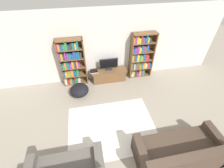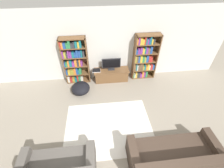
{
  "view_description": "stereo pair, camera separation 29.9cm",
  "coord_description": "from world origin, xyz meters",
  "px_view_note": "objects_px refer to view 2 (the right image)",
  "views": [
    {
      "loc": [
        -0.63,
        -0.59,
        3.75
      ],
      "look_at": [
        0.04,
        2.88,
        0.7
      ],
      "focal_mm": 24.0,
      "sensor_mm": 36.0,
      "label": 1
    },
    {
      "loc": [
        -0.34,
        -0.63,
        3.75
      ],
      "look_at": [
        0.04,
        2.88,
        0.7
      ],
      "focal_mm": 24.0,
      "sensor_mm": 36.0,
      "label": 2
    }
  ],
  "objects_px": {
    "tv_stand": "(111,75)",
    "television": "(111,64)",
    "bookshelf_left": "(75,61)",
    "beanbag_ottoman": "(81,88)",
    "couch_right_sofa": "(174,159)",
    "bookshelf_right": "(144,58)",
    "laptop": "(96,70)"
  },
  "relations": [
    {
      "from": "bookshelf_left",
      "to": "couch_right_sofa",
      "type": "bearing_deg",
      "value": -54.96
    },
    {
      "from": "tv_stand",
      "to": "bookshelf_left",
      "type": "bearing_deg",
      "value": 175.6
    },
    {
      "from": "television",
      "to": "beanbag_ottoman",
      "type": "height_order",
      "value": "television"
    },
    {
      "from": "bookshelf_left",
      "to": "beanbag_ottoman",
      "type": "height_order",
      "value": "bookshelf_left"
    },
    {
      "from": "tv_stand",
      "to": "beanbag_ottoman",
      "type": "height_order",
      "value": "tv_stand"
    },
    {
      "from": "couch_right_sofa",
      "to": "television",
      "type": "bearing_deg",
      "value": 107.91
    },
    {
      "from": "bookshelf_left",
      "to": "bookshelf_right",
      "type": "relative_size",
      "value": 1.0
    },
    {
      "from": "laptop",
      "to": "couch_right_sofa",
      "type": "xyz_separation_m",
      "value": [
        1.65,
        -3.31,
        -0.2
      ]
    },
    {
      "from": "bookshelf_left",
      "to": "laptop",
      "type": "relative_size",
      "value": 5.82
    },
    {
      "from": "beanbag_ottoman",
      "to": "couch_right_sofa",
      "type": "bearing_deg",
      "value": -50.3
    },
    {
      "from": "bookshelf_left",
      "to": "television",
      "type": "height_order",
      "value": "bookshelf_left"
    },
    {
      "from": "bookshelf_left",
      "to": "bookshelf_right",
      "type": "height_order",
      "value": "same"
    },
    {
      "from": "bookshelf_right",
      "to": "tv_stand",
      "type": "height_order",
      "value": "bookshelf_right"
    },
    {
      "from": "beanbag_ottoman",
      "to": "bookshelf_right",
      "type": "bearing_deg",
      "value": 16.48
    },
    {
      "from": "tv_stand",
      "to": "beanbag_ottoman",
      "type": "xyz_separation_m",
      "value": [
        -1.16,
        -0.6,
        -0.04
      ]
    },
    {
      "from": "beanbag_ottoman",
      "to": "bookshelf_left",
      "type": "bearing_deg",
      "value": 101.81
    },
    {
      "from": "television",
      "to": "couch_right_sofa",
      "type": "height_order",
      "value": "television"
    },
    {
      "from": "tv_stand",
      "to": "laptop",
      "type": "xyz_separation_m",
      "value": [
        -0.57,
        0.02,
        0.25
      ]
    },
    {
      "from": "tv_stand",
      "to": "couch_right_sofa",
      "type": "height_order",
      "value": "couch_right_sofa"
    },
    {
      "from": "couch_right_sofa",
      "to": "laptop",
      "type": "bearing_deg",
      "value": 116.43
    },
    {
      "from": "tv_stand",
      "to": "couch_right_sofa",
      "type": "bearing_deg",
      "value": -71.88
    },
    {
      "from": "tv_stand",
      "to": "laptop",
      "type": "relative_size",
      "value": 4.34
    },
    {
      "from": "television",
      "to": "laptop",
      "type": "height_order",
      "value": "television"
    },
    {
      "from": "tv_stand",
      "to": "television",
      "type": "xyz_separation_m",
      "value": [
        -0.0,
        0.04,
        0.48
      ]
    },
    {
      "from": "bookshelf_left",
      "to": "bookshelf_right",
      "type": "distance_m",
      "value": 2.53
    },
    {
      "from": "couch_right_sofa",
      "to": "bookshelf_right",
      "type": "bearing_deg",
      "value": 87.53
    },
    {
      "from": "bookshelf_right",
      "to": "beanbag_ottoman",
      "type": "height_order",
      "value": "bookshelf_right"
    },
    {
      "from": "bookshelf_right",
      "to": "couch_right_sofa",
      "type": "bearing_deg",
      "value": -92.47
    },
    {
      "from": "bookshelf_left",
      "to": "couch_right_sofa",
      "type": "xyz_separation_m",
      "value": [
        2.38,
        -3.4,
        -0.61
      ]
    },
    {
      "from": "television",
      "to": "couch_right_sofa",
      "type": "xyz_separation_m",
      "value": [
        1.08,
        -3.34,
        -0.43
      ]
    },
    {
      "from": "tv_stand",
      "to": "couch_right_sofa",
      "type": "relative_size",
      "value": 0.65
    },
    {
      "from": "television",
      "to": "laptop",
      "type": "relative_size",
      "value": 2.27
    }
  ]
}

